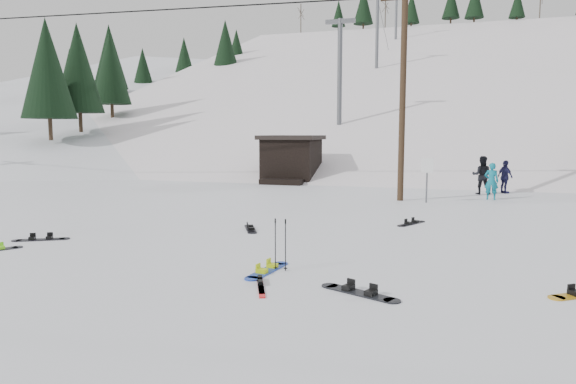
% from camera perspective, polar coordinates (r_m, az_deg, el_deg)
% --- Properties ---
extents(ground, '(200.00, 200.00, 0.00)m').
position_cam_1_polar(ground, '(9.56, -7.77, -10.98)').
color(ground, white).
rests_on(ground, ground).
extents(ski_slope, '(60.00, 85.24, 65.97)m').
position_cam_1_polar(ski_slope, '(65.09, 13.53, -6.84)').
color(ski_slope, white).
rests_on(ski_slope, ground).
extents(ridge_left, '(47.54, 95.03, 58.38)m').
position_cam_1_polar(ridge_left, '(70.34, -17.73, -5.13)').
color(ridge_left, white).
rests_on(ridge_left, ground).
extents(treeline_left, '(20.00, 64.00, 10.00)m').
position_cam_1_polar(treeline_left, '(61.42, -20.84, 3.45)').
color(treeline_left, black).
rests_on(treeline_left, ground).
extents(treeline_crest, '(50.00, 6.00, 10.00)m').
position_cam_1_polar(treeline_crest, '(94.37, 15.01, 4.59)').
color(treeline_crest, black).
rests_on(treeline_crest, ski_slope).
extents(utility_pole, '(2.00, 0.26, 9.00)m').
position_cam_1_polar(utility_pole, '(22.40, 12.64, 11.03)').
color(utility_pole, '#3A2819').
rests_on(utility_pole, ground).
extents(trail_sign, '(0.50, 0.09, 1.85)m').
position_cam_1_polar(trail_sign, '(21.90, 15.20, 2.14)').
color(trail_sign, '#595B60').
rests_on(trail_sign, ground).
extents(lift_hut, '(3.40, 4.10, 2.75)m').
position_cam_1_polar(lift_hut, '(30.55, 0.37, 3.73)').
color(lift_hut, black).
rests_on(lift_hut, ground).
extents(lift_tower_near, '(2.20, 0.36, 8.00)m').
position_cam_1_polar(lift_tower_near, '(39.37, 5.78, 13.80)').
color(lift_tower_near, '#595B60').
rests_on(lift_tower_near, ski_slope).
extents(lift_tower_mid, '(2.20, 0.36, 8.00)m').
position_cam_1_polar(lift_tower_mid, '(59.89, 9.89, 17.52)').
color(lift_tower_mid, '#595B60').
rests_on(lift_tower_mid, ski_slope).
extents(lift_tower_far, '(2.20, 0.36, 8.00)m').
position_cam_1_polar(lift_tower_far, '(80.67, 11.95, 19.30)').
color(lift_tower_far, '#595B60').
rests_on(lift_tower_far, ski_slope).
extents(hero_snowboard, '(0.48, 1.60, 0.11)m').
position_cam_1_polar(hero_snowboard, '(10.84, -2.34, -8.65)').
color(hero_snowboard, '#1C3FB9').
rests_on(hero_snowboard, ground).
extents(hero_skis, '(0.82, 1.76, 0.10)m').
position_cam_1_polar(hero_skis, '(10.03, -3.11, -9.92)').
color(hero_skis, red).
rests_on(hero_skis, ground).
extents(ski_poles, '(0.30, 0.08, 1.10)m').
position_cam_1_polar(ski_poles, '(10.78, -0.85, -5.80)').
color(ski_poles, black).
rests_on(ski_poles, ground).
extents(board_scatter_a, '(1.32, 0.86, 0.10)m').
position_cam_1_polar(board_scatter_a, '(15.42, -25.76, -4.74)').
color(board_scatter_a, black).
rests_on(board_scatter_a, ground).
extents(board_scatter_b, '(0.80, 1.31, 0.10)m').
position_cam_1_polar(board_scatter_b, '(15.44, -4.19, -4.08)').
color(board_scatter_b, black).
rests_on(board_scatter_b, ground).
extents(board_scatter_d, '(1.52, 0.84, 0.11)m').
position_cam_1_polar(board_scatter_d, '(9.47, 7.94, -10.96)').
color(board_scatter_d, black).
rests_on(board_scatter_d, ground).
extents(board_scatter_f, '(0.81, 1.28, 0.10)m').
position_cam_1_polar(board_scatter_f, '(16.79, 13.55, -3.39)').
color(board_scatter_f, black).
rests_on(board_scatter_f, ground).
extents(skier_teal, '(0.61, 0.42, 1.61)m').
position_cam_1_polar(skier_teal, '(23.87, 21.67, 1.12)').
color(skier_teal, '#0D6E83').
rests_on(skier_teal, ground).
extents(skier_dark, '(0.91, 0.73, 1.80)m').
position_cam_1_polar(skier_dark, '(25.84, 20.72, 1.76)').
color(skier_dark, black).
rests_on(skier_dark, ground).
extents(skier_navy, '(0.86, 0.98, 1.59)m').
position_cam_1_polar(skier_navy, '(26.67, 22.98, 1.56)').
color(skier_navy, '#1C1B45').
rests_on(skier_navy, ground).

